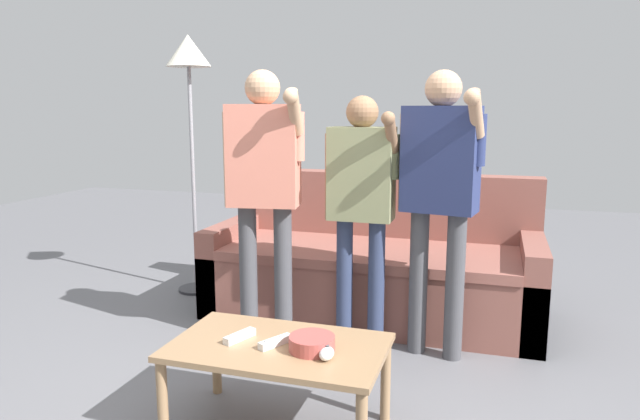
# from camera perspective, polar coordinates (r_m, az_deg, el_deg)

# --- Properties ---
(ground_plane) EXTENTS (12.00, 12.00, 0.00)m
(ground_plane) POSITION_cam_1_polar(r_m,az_deg,el_deg) (2.78, -1.30, -19.06)
(ground_plane) COLOR slate
(couch) EXTENTS (2.13, 0.90, 0.91)m
(couch) POSITION_cam_1_polar(r_m,az_deg,el_deg) (3.86, 5.39, -5.75)
(couch) COLOR brown
(couch) RESTS_ON ground
(coffee_table) EXTENTS (0.89, 0.53, 0.39)m
(coffee_table) POSITION_cam_1_polar(r_m,az_deg,el_deg) (2.44, -4.20, -14.34)
(coffee_table) COLOR #997551
(coffee_table) RESTS_ON ground
(snack_bowl) EXTENTS (0.19, 0.19, 0.06)m
(snack_bowl) POSITION_cam_1_polar(r_m,az_deg,el_deg) (2.35, -0.82, -13.19)
(snack_bowl) COLOR #B24C47
(snack_bowl) RESTS_ON coffee_table
(game_remote_nunchuk) EXTENTS (0.06, 0.09, 0.05)m
(game_remote_nunchuk) POSITION_cam_1_polar(r_m,az_deg,el_deg) (2.28, 0.67, -14.17)
(game_remote_nunchuk) COLOR white
(game_remote_nunchuk) RESTS_ON coffee_table
(floor_lamp) EXTENTS (0.32, 0.32, 1.87)m
(floor_lamp) POSITION_cam_1_polar(r_m,az_deg,el_deg) (4.26, -12.98, 13.21)
(floor_lamp) COLOR #2D2D33
(floor_lamp) RESTS_ON ground
(player_left) EXTENTS (0.49, 0.35, 1.56)m
(player_left) POSITION_cam_1_polar(r_m,az_deg,el_deg) (3.19, -5.63, 3.37)
(player_left) COLOR #47474C
(player_left) RESTS_ON ground
(player_center) EXTENTS (0.42, 0.31, 1.42)m
(player_center) POSITION_cam_1_polar(r_m,az_deg,el_deg) (3.16, 4.16, 1.74)
(player_center) COLOR #2D3856
(player_center) RESTS_ON ground
(player_right) EXTENTS (0.45, 0.41, 1.55)m
(player_right) POSITION_cam_1_polar(r_m,az_deg,el_deg) (3.08, 11.92, 2.85)
(player_right) COLOR #47474C
(player_right) RESTS_ON ground
(game_remote_wand_near) EXTENTS (0.09, 0.16, 0.03)m
(game_remote_wand_near) POSITION_cam_1_polar(r_m,az_deg,el_deg) (2.48, -8.04, -12.39)
(game_remote_wand_near) COLOR white
(game_remote_wand_near) RESTS_ON coffee_table
(game_remote_wand_far) EXTENTS (0.11, 0.16, 0.03)m
(game_remote_wand_far) POSITION_cam_1_polar(r_m,az_deg,el_deg) (2.41, -4.48, -13.02)
(game_remote_wand_far) COLOR white
(game_remote_wand_far) RESTS_ON coffee_table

